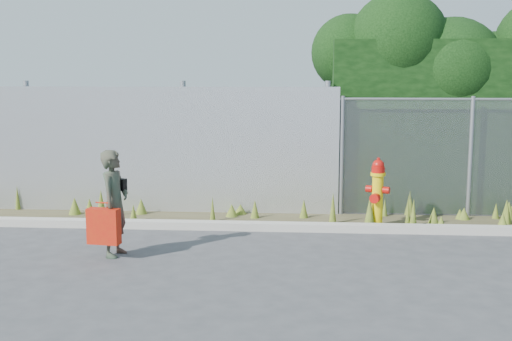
{
  "coord_description": "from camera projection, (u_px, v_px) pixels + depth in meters",
  "views": [
    {
      "loc": [
        0.4,
        -7.94,
        2.4
      ],
      "look_at": [
        -0.3,
        1.4,
        1.0
      ],
      "focal_mm": 45.0,
      "sensor_mm": 36.0,
      "label": 1
    }
  ],
  "objects": [
    {
      "name": "ground",
      "position": [
        271.0,
        264.0,
        8.21
      ],
      "size": [
        80.0,
        80.0,
        0.0
      ],
      "primitive_type": "plane",
      "color": "#3D3D3F",
      "rests_on": "ground"
    },
    {
      "name": "black_shoulder_bag",
      "position": [
        119.0,
        184.0,
        8.63
      ],
      "size": [
        0.21,
        0.09,
        0.16
      ],
      "rotation": [
        0.0,
        0.0,
        -0.4
      ],
      "color": "black"
    },
    {
      "name": "woman",
      "position": [
        115.0,
        203.0,
        8.5
      ],
      "size": [
        0.42,
        0.57,
        1.42
      ],
      "primitive_type": "imported",
      "rotation": [
        0.0,
        0.0,
        1.41
      ],
      "color": "#0F6142",
      "rests_on": "ground"
    },
    {
      "name": "fire_hydrant",
      "position": [
        378.0,
        194.0,
        10.11
      ],
      "size": [
        0.37,
        0.33,
        1.12
      ],
      "rotation": [
        0.0,
        0.0,
        -0.39
      ],
      "color": "yellow",
      "rests_on": "ground"
    },
    {
      "name": "curb",
      "position": [
        277.0,
        227.0,
        9.98
      ],
      "size": [
        16.0,
        0.22,
        0.12
      ],
      "primitive_type": "cube",
      "color": "#A7A297",
      "rests_on": "ground"
    },
    {
      "name": "corrugated_fence",
      "position": [
        96.0,
        149.0,
        11.25
      ],
      "size": [
        8.5,
        0.21,
        2.3
      ],
      "color": "silver",
      "rests_on": "ground"
    },
    {
      "name": "red_tote_bag",
      "position": [
        104.0,
        226.0,
        8.35
      ],
      "size": [
        0.42,
        0.16,
        0.56
      ],
      "rotation": [
        0.0,
        0.0,
        -0.15
      ],
      "color": "red"
    },
    {
      "name": "weed_strip",
      "position": [
        296.0,
        214.0,
        10.6
      ],
      "size": [
        16.0,
        1.31,
        0.53
      ],
      "color": "#433D26",
      "rests_on": "ground"
    }
  ]
}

